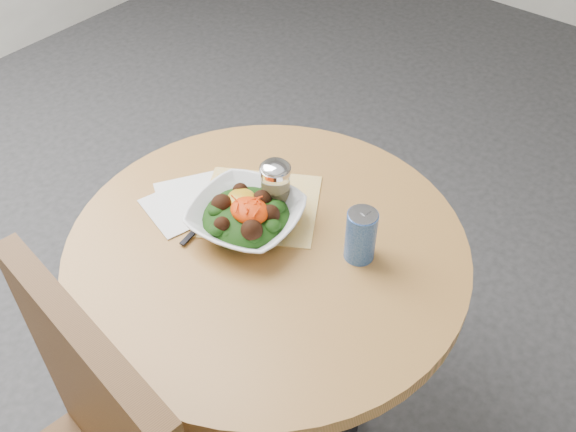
{
  "coord_description": "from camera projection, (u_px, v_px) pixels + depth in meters",
  "views": [
    {
      "loc": [
        0.66,
        -0.73,
        1.78
      ],
      "look_at": [
        0.02,
        0.05,
        0.81
      ],
      "focal_mm": 40.0,
      "sensor_mm": 36.0,
      "label": 1
    }
  ],
  "objects": [
    {
      "name": "ground",
      "position": [
        273.0,
        414.0,
        1.94
      ],
      "size": [
        6.0,
        6.0,
        0.0
      ],
      "primitive_type": "plane",
      "color": "#2B2B2E",
      "rests_on": "ground"
    },
    {
      "name": "salad_bowl",
      "position": [
        246.0,
        216.0,
        1.44
      ],
      "size": [
        0.29,
        0.29,
        0.09
      ],
      "color": "white",
      "rests_on": "table"
    },
    {
      "name": "spice_shaker",
      "position": [
        276.0,
        186.0,
        1.47
      ],
      "size": [
        0.07,
        0.07,
        0.13
      ],
      "color": "silver",
      "rests_on": "table"
    },
    {
      "name": "cloth_napkin",
      "position": [
        260.0,
        206.0,
        1.51
      ],
      "size": [
        0.36,
        0.35,
        0.0
      ],
      "primitive_type": "cube",
      "rotation": [
        0.0,
        0.0,
        0.54
      ],
      "color": "orange",
      "rests_on": "table"
    },
    {
      "name": "paper_napkins",
      "position": [
        187.0,
        202.0,
        1.52
      ],
      "size": [
        0.22,
        0.24,
        0.0
      ],
      "color": "white",
      "rests_on": "table"
    },
    {
      "name": "fork",
      "position": [
        208.0,
        218.0,
        1.48
      ],
      "size": [
        0.04,
        0.18,
        0.0
      ],
      "color": "black",
      "rests_on": "table"
    },
    {
      "name": "table",
      "position": [
        269.0,
        300.0,
        1.56
      ],
      "size": [
        0.9,
        0.9,
        0.75
      ],
      "color": "black",
      "rests_on": "ground"
    },
    {
      "name": "beverage_can",
      "position": [
        361.0,
        235.0,
        1.36
      ],
      "size": [
        0.07,
        0.07,
        0.13
      ],
      "color": "navy",
      "rests_on": "table"
    }
  ]
}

